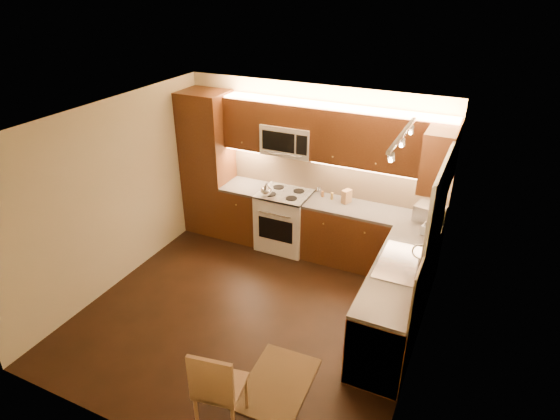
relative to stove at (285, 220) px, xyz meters
The scene contains 37 objects.
floor 1.76m from the stove, 79.85° to the right, with size 4.00×4.00×0.01m, color black.
ceiling 2.66m from the stove, 79.85° to the right, with size 4.00×4.00×0.01m, color beige.
wall_back 0.91m from the stove, 47.29° to the left, with size 4.00×0.01×2.50m, color #BFB48C.
wall_front 3.77m from the stove, 85.33° to the right, with size 4.00×0.01×2.50m, color #BFB48C.
wall_left 2.51m from the stove, 135.42° to the right, with size 0.01×4.00×2.50m, color #BFB48C.
wall_right 2.95m from the stove, 36.06° to the right, with size 0.01×4.00×2.50m, color #BFB48C.
pantry 1.52m from the stove, behind, with size 0.70×0.60×2.30m, color #42200E.
base_cab_back_left 0.69m from the stove, behind, with size 0.62×0.60×0.86m, color #42200E.
counter_back_left 0.81m from the stove, behind, with size 0.62×0.60×0.04m, color #393634.
base_cab_back_right 1.34m from the stove, ahead, with size 1.92×0.60×0.86m, color #42200E.
counter_back_right 1.40m from the stove, ahead, with size 1.92×0.60×0.04m, color #393634.
base_cab_right 2.37m from the stove, 32.52° to the right, with size 0.60×2.00×0.86m, color #42200E.
counter_right 2.41m from the stove, 32.52° to the right, with size 0.60×2.00×0.04m, color #393634.
dishwasher 2.81m from the stove, 44.64° to the right, with size 0.58×0.60×0.84m, color silver.
backsplash_back 1.03m from the stove, 25.86° to the left, with size 3.30×0.02×0.60m, color tan.
backsplash_right 2.72m from the stove, 29.11° to the right, with size 0.02×2.00×0.60m, color tan.
upper_cab_back_left 1.58m from the stove, 167.74° to the left, with size 0.62×0.35×0.75m, color #42200E.
upper_cab_back_right 1.95m from the stove, ahead, with size 1.92×0.35×0.75m, color #42200E.
upper_cab_bridge 1.64m from the stove, 90.00° to the left, with size 0.76×0.35×0.31m, color #42200E.
upper_cab_right_corner 2.57m from the stove, ahead, with size 0.35×0.50×0.75m, color #42200E.
stove is the anchor object (origin of this frame).
microwave 1.27m from the stove, 90.00° to the left, with size 0.76×0.38×0.44m, color silver, non-canonical shape.
window_frame 2.79m from the stove, 26.21° to the right, with size 0.03×1.44×1.24m, color silver.
window_blinds 2.77m from the stove, 26.41° to the right, with size 0.02×1.36×1.16m, color silver.
sink 2.35m from the stove, 29.36° to the right, with size 0.52×0.86×0.15m, color silver, non-canonical shape.
faucet 2.52m from the stove, 27.30° to the right, with size 0.20×0.04×0.30m, color silver, non-canonical shape.
track_light_bar 3.01m from the stove, 34.57° to the right, with size 0.04×1.20×0.03m, color silver.
kettle 0.63m from the stove, 135.68° to the right, with size 0.17×0.17×0.20m, color silver, non-canonical shape.
toaster_oven 2.18m from the stove, ahead, with size 0.38×0.28×0.23m, color silver.
knife_block 1.08m from the stove, ahead, with size 0.09×0.14×0.20m, color olive.
spice_jar_a 0.71m from the stove, 31.06° to the left, with size 0.05×0.05×0.09m, color silver.
spice_jar_b 0.75m from the stove, 15.79° to the left, with size 0.04×0.04×0.09m, color brown.
spice_jar_c 0.73m from the stove, 22.96° to the left, with size 0.04×0.04×0.10m, color silver.
spice_jar_d 0.87m from the stove, 10.51° to the left, with size 0.04×0.04×0.11m, color olive.
soap_bottle 2.20m from the stove, ahead, with size 0.08×0.08×0.18m, color silver.
rug 2.84m from the stove, 66.79° to the right, with size 0.66×0.99×0.01m, color black.
dining_chair 3.30m from the stove, 75.72° to the right, with size 0.42×0.42×0.95m, color olive, non-canonical shape.
Camera 1 is at (2.34, -4.12, 3.89)m, focal length 30.10 mm.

